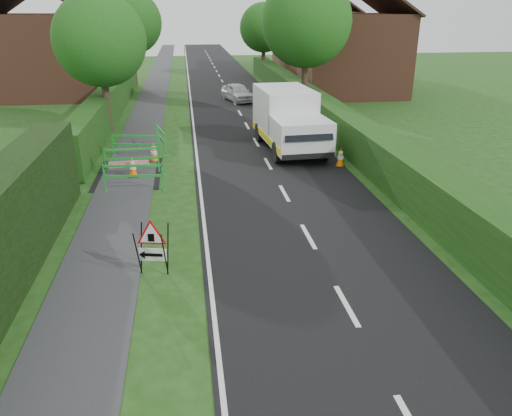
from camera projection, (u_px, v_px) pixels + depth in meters
ground at (236, 345)px, 9.50m from camera, size 120.00×120.00×0.00m
road_surface at (223, 83)px, 41.93m from camera, size 6.00×90.00×0.02m
footpath at (157, 84)px, 41.22m from camera, size 2.00×90.00×0.02m
hedge_west_far at (112, 117)px, 29.03m from camera, size 1.00×24.00×1.80m
hedge_east at (332, 135)px, 25.01m from camera, size 1.20×50.00×1.50m
house_west at (48, 54)px, 34.64m from camera, size 7.50×7.40×7.88m
house_east_a at (349, 53)px, 35.51m from camera, size 7.50×7.40×7.88m
house_east_b at (314, 40)px, 48.49m from camera, size 7.50×7.40×7.88m
tree_nw at (100, 40)px, 23.73m from camera, size 4.40×4.40×6.70m
tree_ne at (306, 21)px, 28.56m from camera, size 5.20×5.20×7.79m
tree_fw at (130, 22)px, 38.28m from camera, size 4.80×4.80×7.24m
tree_fe at (264, 28)px, 43.59m from camera, size 4.20×4.20×6.33m
triangle_sign at (150, 243)px, 11.69m from camera, size 0.99×0.99×1.20m
works_van at (289, 119)px, 21.99m from camera, size 2.58×5.82×2.59m
traffic_cone_0 at (340, 157)px, 19.93m from camera, size 0.38×0.38×0.79m
traffic_cone_1 at (322, 143)px, 22.00m from camera, size 0.38×0.38×0.79m
traffic_cone_2 at (297, 131)px, 24.11m from camera, size 0.38×0.38×0.79m
traffic_cone_3 at (133, 167)px, 18.69m from camera, size 0.38×0.38×0.79m
traffic_cone_4 at (154, 152)px, 20.59m from camera, size 0.38×0.38×0.79m
ped_barrier_0 at (134, 174)px, 17.17m from camera, size 2.08×0.48×1.00m
ped_barrier_1 at (132, 157)px, 19.15m from camera, size 2.07×0.41×1.00m
ped_barrier_2 at (136, 143)px, 21.09m from camera, size 2.09×0.75×1.00m
ped_barrier_3 at (161, 136)px, 22.09m from camera, size 0.80×2.09×1.00m
redwhite_plank at (130, 175)px, 19.02m from camera, size 1.50×0.11×0.25m
hatchback_car at (238, 92)px, 33.64m from camera, size 2.28×3.67×1.17m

